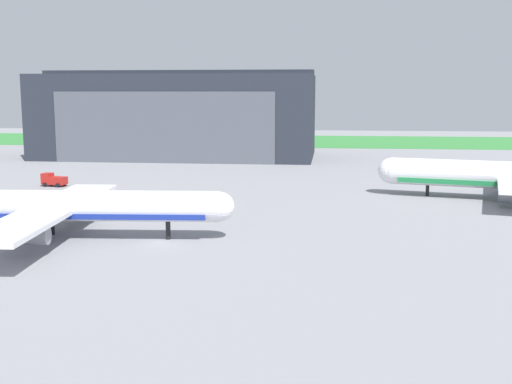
# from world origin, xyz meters

# --- Properties ---
(ground_plane) EXTENTS (440.00, 440.00, 0.00)m
(ground_plane) POSITION_xyz_m (0.00, 0.00, 0.00)
(ground_plane) COLOR gray
(grass_field_strip) EXTENTS (440.00, 56.00, 0.08)m
(grass_field_strip) POSITION_xyz_m (0.00, 155.02, 0.04)
(grass_field_strip) COLOR #35823A
(grass_field_strip) RESTS_ON ground_plane
(maintenance_hangar) EXTENTS (71.10, 33.07, 22.64)m
(maintenance_hangar) POSITION_xyz_m (-20.91, 96.99, 10.86)
(maintenance_hangar) COLOR #232833
(maintenance_hangar) RESTS_ON ground_plane
(airliner_near_right) EXTENTS (40.90, 36.54, 11.83)m
(airliner_near_right) POSITION_xyz_m (-12.47, 0.85, 3.77)
(airliner_near_right) COLOR white
(airliner_near_right) RESTS_ON ground_plane
(airliner_far_left) EXTENTS (40.99, 32.10, 13.68)m
(airliner_far_left) POSITION_xyz_m (47.70, 34.48, 3.82)
(airliner_far_left) COLOR white
(airliner_far_left) RESTS_ON ground_plane
(ops_van) EXTENTS (4.70, 2.90, 2.38)m
(ops_van) POSITION_xyz_m (-30.99, 40.81, 1.18)
(ops_van) COLOR #AD1E19
(ops_van) RESTS_ON ground_plane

